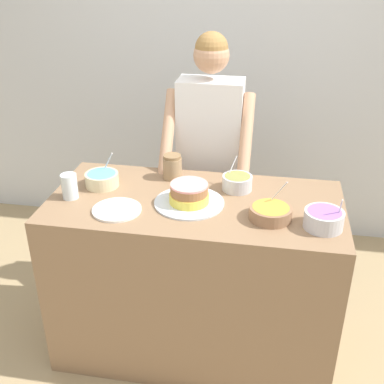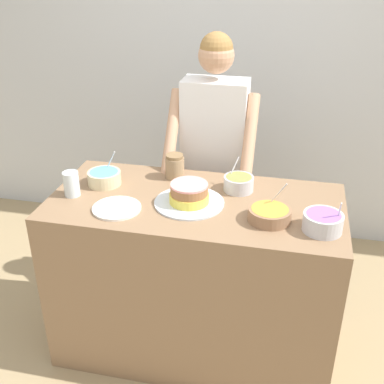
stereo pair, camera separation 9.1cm
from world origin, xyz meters
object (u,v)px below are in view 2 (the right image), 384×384
(person_baker, at_px, (214,145))
(frosting_bowl_orange, at_px, (270,214))
(frosting_bowl_blue, at_px, (104,177))
(drinking_glass, at_px, (71,184))
(frosting_bowl_purple, at_px, (323,222))
(stoneware_jar, at_px, (175,166))
(cake, at_px, (189,195))
(ceramic_plate, at_px, (117,208))
(frosting_bowl_olive, at_px, (239,183))

(person_baker, xyz_separation_m, frosting_bowl_orange, (0.39, -0.69, -0.04))
(frosting_bowl_blue, distance_m, drinking_glass, 0.19)
(frosting_bowl_purple, xyz_separation_m, stoneware_jar, (-0.78, 0.39, 0.02))
(cake, height_order, frosting_bowl_purple, frosting_bowl_purple)
(frosting_bowl_purple, height_order, stoneware_jar, frosting_bowl_purple)
(person_baker, bearing_deg, frosting_bowl_orange, -60.77)
(cake, relative_size, drinking_glass, 2.71)
(cake, relative_size, ceramic_plate, 1.47)
(person_baker, distance_m, ceramic_plate, 0.82)
(cake, xyz_separation_m, frosting_bowl_blue, (-0.49, 0.11, -0.00))
(person_baker, distance_m, drinking_glass, 0.90)
(cake, distance_m, frosting_bowl_purple, 0.65)
(cake, xyz_separation_m, stoneware_jar, (-0.14, 0.28, 0.02))
(ceramic_plate, bearing_deg, stoneware_jar, 65.35)
(cake, relative_size, frosting_bowl_purple, 1.95)
(person_baker, distance_m, frosting_bowl_purple, 0.96)
(frosting_bowl_purple, relative_size, frosting_bowl_orange, 0.89)
(stoneware_jar, bearing_deg, frosting_bowl_orange, -33.04)
(person_baker, relative_size, frosting_bowl_purple, 9.37)
(frosting_bowl_purple, distance_m, ceramic_plate, 0.97)
(frosting_bowl_purple, xyz_separation_m, drinking_glass, (-1.24, 0.07, 0.02))
(frosting_bowl_blue, bearing_deg, person_baker, 44.65)
(person_baker, height_order, frosting_bowl_blue, person_baker)
(frosting_bowl_purple, relative_size, ceramic_plate, 0.75)
(frosting_bowl_purple, xyz_separation_m, ceramic_plate, (-0.97, -0.02, -0.04))
(frosting_bowl_olive, bearing_deg, person_baker, 116.28)
(frosting_bowl_olive, bearing_deg, cake, -138.02)
(cake, height_order, frosting_bowl_orange, frosting_bowl_orange)
(frosting_bowl_orange, bearing_deg, person_baker, 119.23)
(person_baker, bearing_deg, frosting_bowl_purple, -49.43)
(frosting_bowl_olive, relative_size, stoneware_jar, 1.19)
(frosting_bowl_purple, height_order, frosting_bowl_olive, frosting_bowl_purple)
(frosting_bowl_olive, distance_m, frosting_bowl_blue, 0.71)
(frosting_bowl_blue, bearing_deg, drinking_glass, -125.66)
(person_baker, xyz_separation_m, ceramic_plate, (-0.34, -0.75, -0.06))
(ceramic_plate, bearing_deg, cake, 22.00)
(frosting_bowl_orange, relative_size, ceramic_plate, 0.85)
(drinking_glass, distance_m, ceramic_plate, 0.29)
(frosting_bowl_blue, height_order, drinking_glass, frosting_bowl_blue)
(cake, height_order, stoneware_jar, stoneware_jar)
(cake, bearing_deg, frosting_bowl_olive, 41.98)
(frosting_bowl_purple, bearing_deg, frosting_bowl_orange, 170.70)
(frosting_bowl_orange, distance_m, ceramic_plate, 0.73)
(cake, relative_size, frosting_bowl_blue, 1.98)
(frosting_bowl_orange, bearing_deg, drinking_glass, 177.96)
(frosting_bowl_purple, xyz_separation_m, frosting_bowl_blue, (-1.13, 0.23, -0.01))
(person_baker, relative_size, ceramic_plate, 7.05)
(drinking_glass, relative_size, stoneware_jar, 0.95)
(cake, bearing_deg, frosting_bowl_purple, -10.39)
(person_baker, distance_m, frosting_bowl_blue, 0.71)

